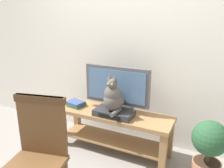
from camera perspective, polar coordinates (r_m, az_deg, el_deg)
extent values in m
cube|color=silver|center=(2.83, 5.06, 13.39)|extent=(7.00, 0.12, 2.80)
cube|color=olive|center=(2.66, 0.47, -7.58)|extent=(1.35, 0.41, 0.04)
cube|color=olive|center=(2.95, -12.10, -10.69)|extent=(0.07, 0.07, 0.45)
cube|color=olive|center=(2.47, 12.55, -16.60)|extent=(0.07, 0.07, 0.45)
cube|color=olive|center=(3.17, -8.63, -8.43)|extent=(0.07, 0.07, 0.45)
cube|color=olive|center=(2.73, 14.16, -13.19)|extent=(0.07, 0.07, 0.45)
cube|color=olive|center=(2.81, 0.46, -13.65)|extent=(1.25, 0.33, 0.02)
cube|color=#4C4C51|center=(2.71, 1.18, -6.26)|extent=(0.37, 0.20, 0.03)
cube|color=#4C4C51|center=(2.69, 1.18, -5.39)|extent=(0.06, 0.04, 0.06)
cube|color=#4C4C51|center=(2.61, 1.22, -0.33)|extent=(0.78, 0.05, 0.44)
cube|color=#4C6B93|center=(2.58, 0.95, -0.50)|extent=(0.70, 0.01, 0.36)
sphere|color=#2672F2|center=(2.52, 8.57, -5.94)|extent=(0.01, 0.01, 0.01)
cube|color=#2D2D30|center=(2.57, 0.48, -7.16)|extent=(0.44, 0.23, 0.07)
cube|color=black|center=(2.47, -0.72, -8.18)|extent=(0.26, 0.01, 0.03)
ellipsoid|color=#514C47|center=(2.51, 0.49, -4.03)|extent=(0.22, 0.25, 0.23)
ellipsoid|color=#514C47|center=(2.46, 0.19, -2.67)|extent=(0.19, 0.16, 0.21)
sphere|color=#514C47|center=(2.41, 0.06, 0.08)|extent=(0.11, 0.11, 0.11)
cone|color=#514C47|center=(2.40, -0.58, 1.80)|extent=(0.05, 0.05, 0.06)
cone|color=#514C47|center=(2.38, 0.71, 1.63)|extent=(0.05, 0.05, 0.06)
sphere|color=#B2C64C|center=(2.37, -0.94, 0.02)|extent=(0.02, 0.02, 0.02)
sphere|color=#B2C64C|center=(2.35, 0.01, -0.11)|extent=(0.02, 0.02, 0.02)
cylinder|color=#514C47|center=(2.45, 1.04, -6.99)|extent=(0.06, 0.20, 0.04)
cube|color=brown|center=(1.96, -17.02, -9.77)|extent=(0.41, 0.12, 0.51)
cube|color=#4D331C|center=(1.87, -17.61, -3.64)|extent=(0.43, 0.14, 0.06)
cube|color=#38664C|center=(2.86, -8.83, -5.12)|extent=(0.19, 0.20, 0.03)
cube|color=#33477A|center=(2.85, -9.05, -4.57)|extent=(0.23, 0.19, 0.03)
cylinder|color=#332319|center=(2.52, 22.46, -17.62)|extent=(0.25, 0.25, 0.02)
cylinder|color=#4C3823|center=(2.49, 22.65, -16.26)|extent=(0.04, 0.04, 0.12)
sphere|color=#234C2D|center=(2.39, 23.19, -12.30)|extent=(0.34, 0.34, 0.34)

